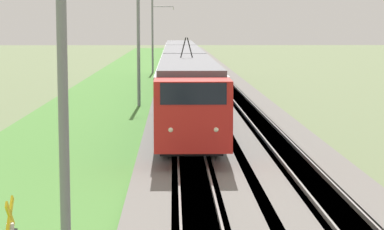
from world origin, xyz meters
The scene contains 9 objects.
ballast_main centered at (50.00, 0.00, 0.15)m, with size 240.00×4.40×0.30m.
ballast_adjacent centered at (50.00, -3.99, 0.15)m, with size 240.00×4.40×0.30m.
track_main centered at (50.00, 0.00, 0.16)m, with size 240.00×1.57×0.45m.
track_adjacent centered at (50.00, -3.99, 0.16)m, with size 240.00×1.57×0.45m.
grass_verge centered at (50.00, 5.21, 0.06)m, with size 240.00×8.92×0.12m.
passenger_train centered at (48.07, 0.00, 2.31)m, with size 59.37×2.98×4.94m.
catenary_mast_near centered at (7.42, 2.98, 4.23)m, with size 0.22×2.56×8.18m.
catenary_mast_mid centered at (42.30, 2.98, 4.45)m, with size 0.22×2.56×8.62m.
catenary_mast_far centered at (77.17, 2.98, 4.42)m, with size 0.22×2.56×8.56m.
Camera 1 is at (-8.32, 0.72, 5.61)m, focal length 70.00 mm.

